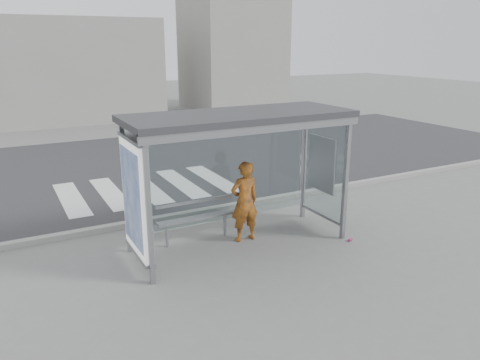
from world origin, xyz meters
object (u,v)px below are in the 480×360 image
object	(u,v)px
soda_can	(350,240)
bench	(196,217)
person	(244,202)
bus_shelter	(220,148)

from	to	relation	value
soda_can	bench	bearing A→B (deg)	151.47
person	soda_can	xyz separation A→B (m)	(1.85, -1.06, -0.79)
bus_shelter	soda_can	xyz separation A→B (m)	(2.42, -0.96, -1.95)
bench	soda_can	xyz separation A→B (m)	(2.72, -1.48, -0.47)
bus_shelter	person	world-z (taller)	bus_shelter
bus_shelter	bench	bearing A→B (deg)	119.79
bus_shelter	bench	distance (m)	1.60
bus_shelter	bench	world-z (taller)	bus_shelter
bus_shelter	soda_can	distance (m)	3.25
bench	soda_can	size ratio (longest dim) A/B	14.71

